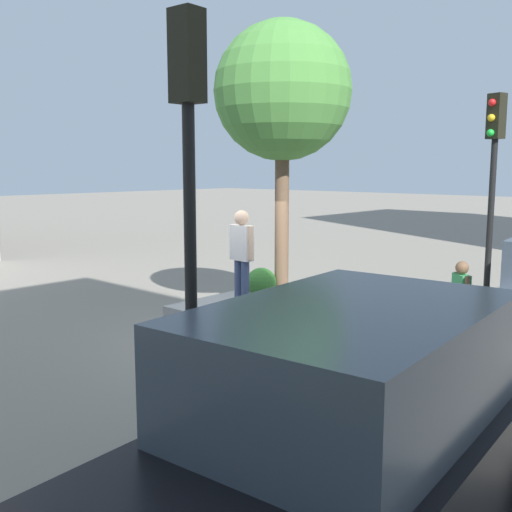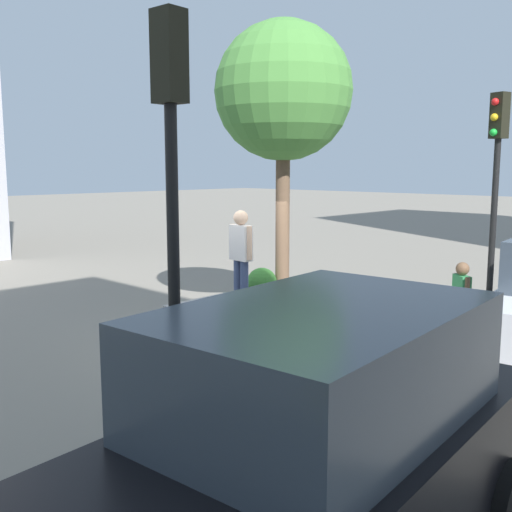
{
  "view_description": "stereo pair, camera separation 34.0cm",
  "coord_description": "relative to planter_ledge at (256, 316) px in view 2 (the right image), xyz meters",
  "views": [
    {
      "loc": [
        7.83,
        7.25,
        3.15
      ],
      "look_at": [
        -0.58,
        -0.36,
        1.47
      ],
      "focal_mm": 41.85,
      "sensor_mm": 36.0,
      "label": 1
    },
    {
      "loc": [
        7.6,
        7.49,
        3.15
      ],
      "look_at": [
        -0.58,
        -0.36,
        1.47
      ],
      "focal_mm": 41.85,
      "sensor_mm": 36.0,
      "label": 2
    }
  ],
  "objects": [
    {
      "name": "ground_plane",
      "position": [
        0.58,
        0.36,
        -0.29
      ],
      "size": [
        120.0,
        120.0,
        0.0
      ],
      "primitive_type": "plane",
      "color": "gray"
    },
    {
      "name": "planter_ledge",
      "position": [
        0.0,
        0.0,
        0.0
      ],
      "size": [
        2.91,
        2.12,
        0.57
      ],
      "primitive_type": "cube",
      "color": "gray",
      "rests_on": "ground"
    },
    {
      "name": "plaza_tree",
      "position": [
        -0.71,
        0.05,
        4.3
      ],
      "size": [
        2.67,
        2.67,
        5.38
      ],
      "color": "brown",
      "rests_on": "planter_ledge"
    },
    {
      "name": "boxwood_shrub",
      "position": [
        -0.34,
        -0.17,
        0.59
      ],
      "size": [
        0.61,
        0.61,
        0.61
      ],
      "primitive_type": "sphere",
      "color": "#2D6628",
      "rests_on": "planter_ledge"
    },
    {
      "name": "skateboard",
      "position": [
        0.56,
        0.15,
        0.34
      ],
      "size": [
        0.29,
        0.82,
        0.07
      ],
      "color": "#A51E1E",
      "rests_on": "planter_ledge"
    },
    {
      "name": "skateboarder",
      "position": [
        0.56,
        0.15,
        1.37
      ],
      "size": [
        0.27,
        0.59,
        1.74
      ],
      "color": "navy",
      "rests_on": "skateboard"
    },
    {
      "name": "sedan_parked",
      "position": [
        4.99,
        5.33,
        0.81
      ],
      "size": [
        4.81,
        2.51,
        2.17
      ],
      "color": "black",
      "rests_on": "ground"
    },
    {
      "name": "traffic_light_corner",
      "position": [
        4.58,
        3.3,
        2.84
      ],
      "size": [
        0.35,
        0.29,
        4.6
      ],
      "color": "black",
      "rests_on": "ground"
    },
    {
      "name": "traffic_light_median",
      "position": [
        -3.25,
        3.22,
        2.81
      ],
      "size": [
        0.37,
        0.33,
        4.55
      ],
      "color": "black",
      "rests_on": "ground"
    },
    {
      "name": "passerby_with_bag",
      "position": [
        -1.76,
        3.33,
        0.59
      ],
      "size": [
        0.39,
        0.42,
        1.52
      ],
      "color": "navy",
      "rests_on": "ground"
    }
  ]
}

